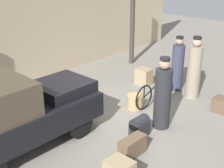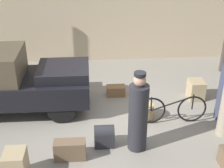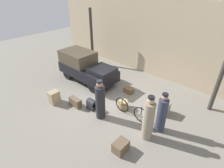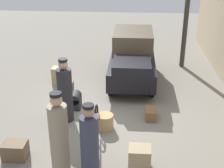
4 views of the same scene
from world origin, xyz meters
TOP-DOWN VIEW (x-y plane):
  - ground_plane at (0.00, 0.00)m, footprint 30.00×30.00m
  - station_building_facade at (0.00, 4.08)m, footprint 16.00×0.15m
  - canopy_pillar_left at (-3.96, 2.75)m, footprint 0.19×0.19m
  - canopy_pillar_right at (4.10, 2.75)m, footprint 0.19×0.19m
  - truck at (-2.40, 0.74)m, footprint 3.68×1.54m
  - bicycle at (1.64, -0.15)m, footprint 1.75×0.04m
  - wicker_basket at (1.02, 0.08)m, footprint 0.45×0.45m
  - conductor_in_dark_uniform at (2.99, -0.04)m, footprint 0.38×0.38m
  - porter_standing_middle at (0.66, -1.06)m, footprint 0.42×0.42m
  - porter_with_bicycle at (2.80, -0.72)m, footprint 0.41×0.41m
  - trunk_wicker_pale at (-1.79, -1.83)m, footprint 0.41×0.47m
  - trunk_large_brown at (0.39, 1.32)m, footprint 0.52×0.30m
  - suitcase_black_upright at (2.63, 1.00)m, footprint 0.41×0.49m
  - trunk_barrel_dark at (-0.06, -0.93)m, footprint 0.45×0.32m
  - suitcase_small_leather at (-0.80, -1.32)m, footprint 0.66×0.27m
  - suitcase_tan_flat at (2.47, -1.88)m, footprint 0.41×0.55m

SIDE VIEW (x-z plane):
  - ground_plane at x=0.00m, z-range 0.00..0.00m
  - trunk_large_brown at x=0.39m, z-range 0.00..0.30m
  - wicker_basket at x=1.02m, z-range 0.00..0.40m
  - suitcase_tan_flat at x=2.47m, z-range 0.00..0.41m
  - suitcase_small_leather at x=-0.80m, z-range 0.00..0.43m
  - trunk_barrel_dark at x=-0.06m, z-range 0.00..0.51m
  - suitcase_black_upright at x=2.63m, z-range 0.00..0.54m
  - trunk_wicker_pale at x=-1.79m, z-range 0.00..0.63m
  - bicycle at x=1.64m, z-range -0.01..0.76m
  - conductor_in_dark_uniform at x=2.99m, z-range -0.07..1.67m
  - porter_standing_middle at x=0.66m, z-range -0.08..1.75m
  - porter_with_bicycle at x=2.80m, z-range -0.08..1.81m
  - truck at x=-2.40m, z-range 0.06..1.74m
  - canopy_pillar_left at x=-3.96m, z-range 0.00..3.79m
  - canopy_pillar_right at x=4.10m, z-range 0.00..3.79m
  - station_building_facade at x=0.00m, z-range 0.00..4.50m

